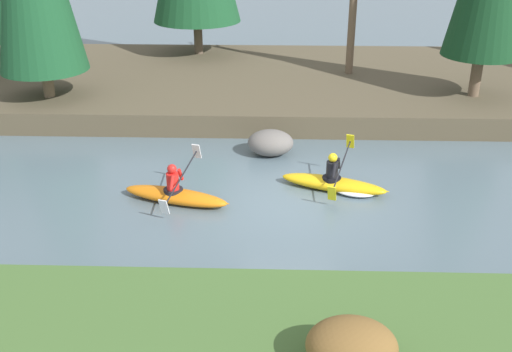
# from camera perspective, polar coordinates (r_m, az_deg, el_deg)

# --- Properties ---
(ground_plane) EXTENTS (90.00, 90.00, 0.00)m
(ground_plane) POSITION_cam_1_polar(r_m,az_deg,el_deg) (14.53, 3.29, -2.82)
(ground_plane) COLOR slate
(riverbank_far) EXTENTS (44.00, 9.52, 0.72)m
(riverbank_far) POSITION_cam_1_polar(r_m,az_deg,el_deg) (22.87, 2.86, 8.78)
(riverbank_far) COLOR brown
(riverbank_far) RESTS_ON ground
(shrub_clump_second) EXTENTS (1.34, 1.12, 0.73)m
(shrub_clump_second) POSITION_cam_1_polar(r_m,az_deg,el_deg) (9.07, 9.09, -15.70)
(shrub_clump_second) COLOR brown
(shrub_clump_second) RESTS_ON riverbank_near
(kayaker_lead) EXTENTS (2.75, 2.02, 1.20)m
(kayaker_lead) POSITION_cam_1_polar(r_m,az_deg,el_deg) (15.28, 7.80, -0.72)
(kayaker_lead) COLOR yellow
(kayaker_lead) RESTS_ON ground
(kayaker_middle) EXTENTS (2.76, 2.03, 1.20)m
(kayaker_middle) POSITION_cam_1_polar(r_m,az_deg,el_deg) (14.68, -7.60, -1.74)
(kayaker_middle) COLOR orange
(kayaker_middle) RESTS_ON ground
(boulder_midstream) EXTENTS (1.31, 1.03, 0.74)m
(boulder_midstream) POSITION_cam_1_polar(r_m,az_deg,el_deg) (17.19, 1.39, 3.19)
(boulder_midstream) COLOR slate
(boulder_midstream) RESTS_ON ground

